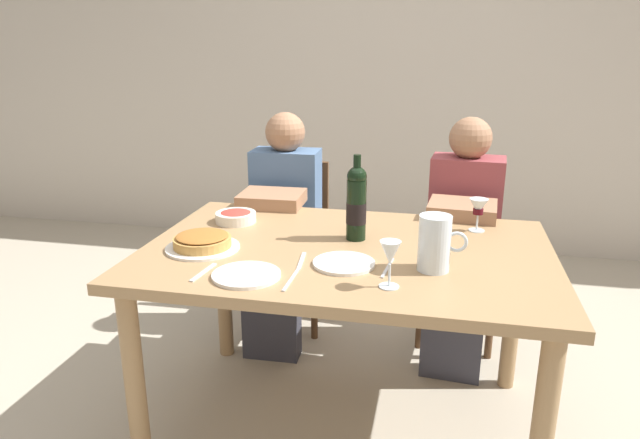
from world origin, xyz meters
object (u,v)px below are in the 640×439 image
Objects in this scene: wine_glass_left_diner at (390,255)px; dinner_plate_left_setting at (344,263)px; chair_left at (293,232)px; water_pitcher at (435,246)px; salad_bowl at (236,216)px; wine_bottle at (356,203)px; dinner_plate_right_setting at (246,275)px; diner_left at (281,224)px; diner_right at (462,235)px; dining_table at (347,271)px; chair_right at (463,243)px; wine_glass_right_diner at (478,208)px; baked_tart at (202,242)px.

dinner_plate_left_setting is (-0.17, 0.15, -0.10)m from wine_glass_left_diner.
chair_left is at bearing 113.62° from dinner_plate_left_setting.
salad_bowl is (-0.83, 0.37, -0.06)m from water_pitcher.
wine_bottle reaches higher than chair_left.
water_pitcher reaches higher than wine_glass_left_diner.
chair_left reaches higher than dinner_plate_left_setting.
wine_bottle is 1.55× the size of dinner_plate_left_setting.
dinner_plate_right_setting is 1.03m from diner_left.
water_pitcher is at bearing -23.73° from salad_bowl.
dining_table is at bearing 61.90° from diner_right.
wine_bottle is 0.78m from diner_left.
chair_right is at bearing 63.42° from dining_table.
dining_table is 1.29× the size of diner_left.
dinner_plate_left_setting is 0.34m from dinner_plate_right_setting.
wine_glass_right_diner is (0.46, 0.20, -0.05)m from wine_bottle.
wine_bottle reaches higher than water_pitcher.
dinner_plate_right_setting is (-0.28, -0.34, 0.10)m from dining_table.
diner_left reaches higher than dinner_plate_left_setting.
dinner_plate_right_setting is (-0.75, -0.65, -0.09)m from wine_glass_right_diner.
wine_glass_left_diner is at bearing -42.09° from dinner_plate_left_setting.
dining_table is 4.52× the size of wine_bottle.
dining_table is 0.45m from dinner_plate_right_setting.
dinner_plate_right_setting is at bearing -41.41° from baked_tart.
dinner_plate_right_setting is at bearing -178.08° from wine_glass_left_diner.
dining_table is 0.42m from wine_glass_left_diner.
dinner_plate_right_setting is (-0.59, -0.19, -0.08)m from water_pitcher.
baked_tart reaches higher than salad_bowl.
chair_right is at bearing 59.63° from dinner_plate_right_setting.
dining_table is 0.81m from diner_right.
wine_glass_left_diner is 1.06m from diner_right.
baked_tart is 0.31× the size of chair_right.
dinner_plate_right_setting is at bearing -66.68° from salad_bowl.
chair_left is 0.75× the size of diner_left.
wine_bottle is at bearing 81.75° from dining_table.
water_pitcher is 1.14m from diner_left.
salad_bowl is 0.15× the size of diner_left.
water_pitcher reaches higher than chair_left.
wine_bottle is 0.55m from salad_bowl.
water_pitcher is 1.35m from chair_left.
diner_right reaches higher than chair_left.
water_pitcher is at bearing 87.48° from chair_right.
baked_tart is 0.34m from salad_bowl.
dinner_plate_right_setting is at bearing -139.32° from wine_glass_right_diner.
diner_right is (0.72, 1.01, -0.15)m from dinner_plate_right_setting.
water_pitcher reaches higher than dining_table.
dinner_plate_left_setting is 0.25× the size of chair_left.
wine_bottle is 0.51m from wine_glass_right_diner.
water_pitcher reaches higher than baked_tart.
dining_table is 1.72× the size of chair_left.
chair_right is (0.90, 0.24, -0.12)m from diner_left.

